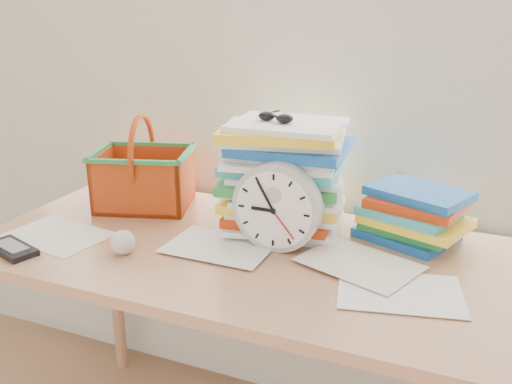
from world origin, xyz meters
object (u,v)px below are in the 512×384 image
at_px(paper_stack, 285,176).
at_px(calculator, 12,249).
at_px(desk, 239,272).
at_px(book_stack, 414,215).
at_px(clock, 277,207).
at_px(basket, 143,162).

xyz_separation_m(paper_stack, calculator, (-0.59, -0.43, -0.15)).
height_order(desk, book_stack, book_stack).
height_order(clock, basket, basket).
xyz_separation_m(book_stack, calculator, (-0.94, -0.48, -0.06)).
bearing_deg(desk, calculator, -154.13).
xyz_separation_m(book_stack, basket, (-0.81, -0.06, 0.07)).
distance_m(basket, calculator, 0.46).
bearing_deg(desk, clock, 16.18).
xyz_separation_m(clock, calculator, (-0.63, -0.28, -0.11)).
bearing_deg(book_stack, desk, -151.34).
bearing_deg(basket, paper_stack, -16.48).
bearing_deg(basket, book_stack, -13.14).
distance_m(clock, book_stack, 0.38).
bearing_deg(paper_stack, book_stack, 8.48).
bearing_deg(book_stack, calculator, -152.89).
bearing_deg(paper_stack, basket, -179.25).
height_order(paper_stack, book_stack, paper_stack).
relative_size(basket, calculator, 1.85).
bearing_deg(desk, basket, 157.19).
height_order(clock, book_stack, clock).
height_order(book_stack, calculator, book_stack).
relative_size(paper_stack, basket, 1.22).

